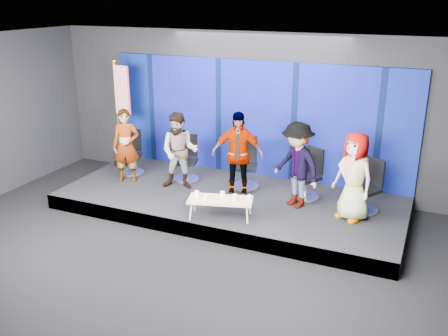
{
  "coord_description": "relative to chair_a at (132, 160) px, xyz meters",
  "views": [
    {
      "loc": [
        3.73,
        -6.3,
        4.27
      ],
      "look_at": [
        -0.09,
        2.4,
        0.93
      ],
      "focal_mm": 40.0,
      "sensor_mm": 36.0,
      "label": 1
    }
  ],
  "objects": [
    {
      "name": "mug_d",
      "position": [
        3.13,
        -1.33,
        0.09
      ],
      "size": [
        0.09,
        0.09,
        0.11
      ],
      "primitive_type": "cylinder",
      "color": "white",
      "rests_on": "coffee_table"
    },
    {
      "name": "mug_e",
      "position": [
        3.37,
        -1.21,
        0.08
      ],
      "size": [
        0.07,
        0.07,
        0.09
      ],
      "primitive_type": "cylinder",
      "color": "white",
      "rests_on": "coffee_table"
    },
    {
      "name": "flag_stand",
      "position": [
        -0.45,
        0.34,
        1.03
      ],
      "size": [
        0.58,
        0.34,
        2.56
      ],
      "rotation": [
        0.0,
        0.0,
        -0.16
      ],
      "color": "black",
      "rests_on": "riser"
    },
    {
      "name": "panelist_e",
      "position": [
        5.1,
        -0.47,
        0.5
      ],
      "size": [
        0.97,
        0.87,
        1.66
      ],
      "primitive_type": "imported",
      "rotation": [
        0.0,
        0.0,
        -0.55
      ],
      "color": "black",
      "rests_on": "riser"
    },
    {
      "name": "panelist_d",
      "position": [
        3.99,
        -0.31,
        0.52
      ],
      "size": [
        1.26,
        1.08,
        1.7
      ],
      "primitive_type": "imported",
      "rotation": [
        0.0,
        0.0,
        -0.51
      ],
      "color": "black",
      "rests_on": "riser"
    },
    {
      "name": "panelist_a",
      "position": [
        0.19,
        -0.47,
        0.48
      ],
      "size": [
        0.7,
        0.59,
        1.62
      ],
      "primitive_type": "imported",
      "rotation": [
        0.0,
        0.0,
        0.39
      ],
      "color": "black",
      "rests_on": "riser"
    },
    {
      "name": "panelist_b",
      "position": [
        1.47,
        -0.37,
        0.49
      ],
      "size": [
        0.94,
        0.81,
        1.65
      ],
      "primitive_type": "imported",
      "rotation": [
        0.0,
        0.0,
        0.27
      ],
      "color": "black",
      "rests_on": "riser"
    },
    {
      "name": "chair_e",
      "position": [
        5.3,
        -0.01,
        0.01
      ],
      "size": [
        0.79,
        0.79,
        1.02
      ],
      "rotation": [
        0.0,
        0.0,
        -0.55
      ],
      "color": "silver",
      "rests_on": "riser"
    },
    {
      "name": "room_walls",
      "position": [
        2.62,
        -2.86,
        1.8
      ],
      "size": [
        10.02,
        8.02,
        3.51
      ],
      "color": "black",
      "rests_on": "ground"
    },
    {
      "name": "chair_c",
      "position": [
        2.72,
        0.24,
        0.03
      ],
      "size": [
        0.76,
        0.76,
        1.1
      ],
      "rotation": [
        0.0,
        0.0,
        0.28
      ],
      "color": "silver",
      "rests_on": "riser"
    },
    {
      "name": "mug_b",
      "position": [
        2.64,
        -1.57,
        0.08
      ],
      "size": [
        0.07,
        0.07,
        0.09
      ],
      "primitive_type": "cylinder",
      "color": "white",
      "rests_on": "coffee_table"
    },
    {
      "name": "mug_a",
      "position": [
        2.4,
        -1.43,
        0.09
      ],
      "size": [
        0.09,
        0.09,
        0.1
      ],
      "primitive_type": "cylinder",
      "color": "white",
      "rests_on": "coffee_table"
    },
    {
      "name": "riser",
      "position": [
        2.62,
        -0.36,
        -0.48
      ],
      "size": [
        7.0,
        3.0,
        0.3
      ],
      "primitive_type": "cube",
      "color": "black",
      "rests_on": "ground"
    },
    {
      "name": "mug_c",
      "position": [
        2.85,
        -1.27,
        0.09
      ],
      "size": [
        0.08,
        0.08,
        0.1
      ],
      "primitive_type": "cylinder",
      "color": "white",
      "rests_on": "coffee_table"
    },
    {
      "name": "chair_b",
      "position": [
        1.37,
        0.12,
        0.0
      ],
      "size": [
        0.7,
        0.7,
        1.02
      ],
      "rotation": [
        0.0,
        0.0,
        0.27
      ],
      "color": "silver",
      "rests_on": "riser"
    },
    {
      "name": "coffee_table",
      "position": [
        2.86,
        -1.39,
        0.01
      ],
      "size": [
        1.28,
        0.8,
        0.37
      ],
      "rotation": [
        0.0,
        0.0,
        0.27
      ],
      "color": "tan",
      "rests_on": "riser"
    },
    {
      "name": "panelist_c",
      "position": [
        2.74,
        -0.27,
        0.56
      ],
      "size": [
        1.12,
        0.71,
        1.77
      ],
      "primitive_type": "imported",
      "rotation": [
        0.0,
        0.0,
        0.28
      ],
      "color": "black",
      "rests_on": "riser"
    },
    {
      "name": "ground",
      "position": [
        2.62,
        -2.86,
        -0.63
      ],
      "size": [
        10.0,
        10.0,
        0.0
      ],
      "primitive_type": "plane",
      "color": "black",
      "rests_on": "ground"
    },
    {
      "name": "backdrop",
      "position": [
        2.62,
        1.09,
        0.97
      ],
      "size": [
        7.0,
        0.08,
        2.6
      ],
      "primitive_type": "cube",
      "color": "#071752",
      "rests_on": "riser"
    },
    {
      "name": "chair_a",
      "position": [
        0.0,
        0.0,
        0.0
      ],
      "size": [
        0.74,
        0.74,
        1.0
      ],
      "rotation": [
        0.0,
        0.0,
        0.39
      ],
      "color": "silver",
      "rests_on": "riser"
    },
    {
      "name": "chair_d",
      "position": [
        4.1,
        0.18,
        0.01
      ],
      "size": [
        0.8,
        0.8,
        1.05
      ],
      "rotation": [
        0.0,
        0.0,
        -0.51
      ],
      "color": "silver",
      "rests_on": "riser"
    }
  ]
}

